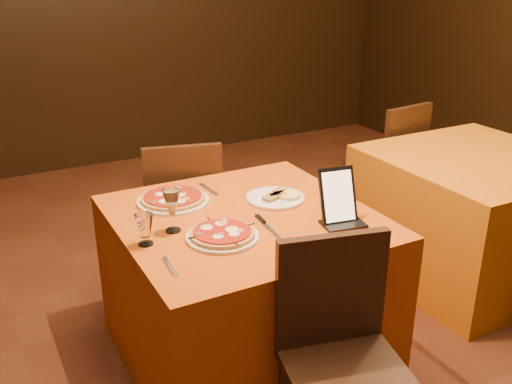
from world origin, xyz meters
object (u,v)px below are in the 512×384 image
main_table (245,288)px  wine_glass (172,210)px  chair_side_far (383,163)px  water_glass (145,230)px  chair_main_near (348,375)px  chair_main_far (182,211)px  tablet (338,195)px  pizza_far (173,199)px  side_table (471,215)px  pizza_near (222,235)px

main_table → wine_glass: size_ratio=5.79×
chair_side_far → water_glass: chair_side_far is taller
chair_side_far → chair_main_near: bearing=39.8°
chair_main_far → tablet: bearing=122.0°
pizza_far → wine_glass: size_ratio=1.78×
chair_main_near → wine_glass: 0.95m
main_table → chair_main_far: size_ratio=1.21×
main_table → tablet: size_ratio=4.51×
water_glass → side_table: bearing=4.3°
chair_side_far → tablet: tablet is taller
pizza_far → tablet: size_ratio=1.39×
main_table → pizza_near: size_ratio=3.68×
main_table → chair_main_far: 0.81m
chair_main_near → pizza_near: 0.73m
side_table → water_glass: size_ratio=8.46×
side_table → tablet: (-1.26, -0.33, 0.49)m
wine_glass → tablet: tablet is taller
pizza_far → tablet: tablet is taller
wine_glass → water_glass: (-0.14, -0.06, -0.03)m
side_table → water_glass: (-2.07, -0.16, 0.44)m
side_table → chair_side_far: 0.83m
tablet → main_table: bearing=153.1°
side_table → water_glass: bearing=-175.7°
chair_main_far → wine_glass: bearing=82.0°
water_glass → tablet: tablet is taller
main_table → chair_side_far: size_ratio=1.21×
chair_main_near → pizza_near: size_ratio=3.05×
chair_main_far → water_glass: (-0.47, -0.87, 0.36)m
pizza_far → tablet: (0.55, -0.53, 0.10)m
side_table → chair_main_near: chair_main_near is taller
side_table → chair_side_far: chair_side_far is taller
wine_glass → tablet: size_ratio=0.78×
chair_main_far → chair_side_far: size_ratio=1.00×
chair_main_far → chair_side_far: 1.60m
side_table → chair_side_far: (0.00, 0.83, 0.08)m
chair_side_far → water_glass: 2.32m
side_table → chair_side_far: bearing=90.0°
chair_main_near → wine_glass: size_ratio=4.79×
wine_glass → side_table: bearing=2.8°
pizza_far → main_table: bearing=-52.3°
pizza_far → wine_glass: (-0.11, -0.29, 0.08)m
chair_main_far → pizza_near: chair_main_far is taller
main_table → pizza_far: pizza_far is taller
chair_main_far → chair_side_far: bearing=-161.3°
chair_main_near → pizza_near: chair_main_near is taller
chair_main_near → tablet: bearing=72.8°
chair_side_far → pizza_far: size_ratio=2.69×
chair_main_near → pizza_far: chair_main_near is taller
chair_main_far → pizza_far: 0.64m
pizza_near → side_table: bearing=8.1°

